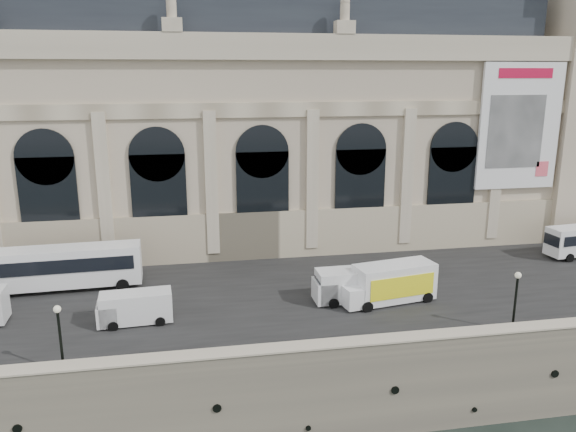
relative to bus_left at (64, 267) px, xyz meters
name	(u,v)px	position (x,y,z in m)	size (l,w,h in m)	color
quay	(281,247)	(22.16, 18.38, -5.15)	(160.00, 70.00, 6.00)	gray
street	(319,284)	(22.16, -2.62, -2.12)	(160.00, 24.00, 0.06)	#2D2D2D
parapet	(365,348)	(22.16, -16.02, -1.54)	(160.00, 1.40, 1.21)	gray
museum	(233,117)	(16.18, 14.24, 11.57)	(69.00, 18.70, 29.10)	beige
bus_left	(64,267)	(0.00, 0.00, 0.00)	(13.15, 3.49, 3.84)	white
van_b	(132,308)	(6.35, -8.04, -0.91)	(5.62, 2.56, 2.45)	white
van_c	(348,285)	(23.58, -6.84, -0.74)	(6.25, 2.68, 2.76)	white
box_truck	(389,283)	(26.90, -7.53, -0.53)	(8.32, 3.95, 3.23)	white
lamp_left	(61,340)	(2.70, -14.74, 0.13)	(0.47, 0.47, 4.59)	black
lamp_right	(515,302)	(33.92, -14.41, 0.15)	(0.47, 0.47, 4.64)	black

